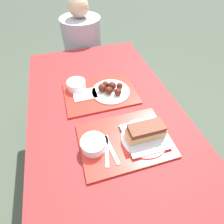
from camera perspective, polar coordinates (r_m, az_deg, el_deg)
ground_plane at (r=1.62m, az=-0.59°, el=-20.20°), size 12.00×12.00×0.00m
picnic_table at (r=1.04m, az=-0.87°, el=-5.96°), size 0.87×1.71×0.75m
picnic_bench_far at (r=2.03m, az=-9.31°, el=12.87°), size 0.83×0.28×0.44m
tray_near at (r=0.88m, az=4.20°, el=-9.14°), size 0.44×0.32×0.01m
tray_far at (r=1.12m, az=-3.86°, el=6.24°), size 0.44×0.32×0.01m
bowl_coleslaw_near at (r=0.83m, az=-6.10°, el=-10.31°), size 0.12×0.12×0.05m
brisket_sandwich_plate at (r=0.87m, az=10.78°, el=-6.97°), size 0.23×0.23×0.09m
plastic_fork_near at (r=0.84m, az=-1.70°, el=-12.39°), size 0.06×0.17×0.00m
plastic_knife_near at (r=0.84m, az=-0.23°, el=-12.03°), size 0.04×0.17×0.00m
condiment_packet at (r=0.92m, az=3.40°, el=-5.02°), size 0.04×0.03×0.01m
bowl_coleslaw_far at (r=1.15m, az=-11.57°, el=8.81°), size 0.12×0.12×0.05m
wings_plate_far at (r=1.11m, az=-0.54°, el=7.43°), size 0.24×0.24×0.06m
napkin_far at (r=1.10m, az=-8.77°, el=5.61°), size 0.14×0.10×0.01m
person_seated_across at (r=1.86m, az=-9.52°, el=21.71°), size 0.37×0.37×0.67m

